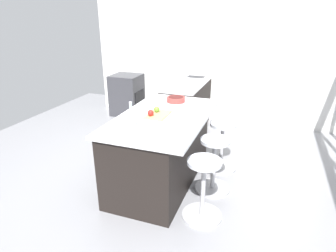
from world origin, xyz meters
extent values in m
plane|color=gray|center=(0.00, 0.00, 0.00)|extent=(7.27, 7.27, 0.00)
cube|color=silver|center=(-2.80, 0.00, 1.48)|extent=(0.12, 5.08, 2.95)
cube|color=black|center=(-2.45, -0.32, 0.43)|extent=(2.26, 0.60, 0.87)
cube|color=silver|center=(-2.45, -0.32, 0.88)|extent=(2.26, 0.60, 0.03)
cube|color=#38383D|center=(-2.73, -0.32, 0.84)|extent=(0.44, 0.36, 0.12)
cylinder|color=#B7B7BC|center=(-2.73, -0.47, 1.04)|extent=(0.02, 0.02, 0.28)
cube|color=#38383D|center=(-2.45, -1.80, 0.43)|extent=(0.60, 0.60, 0.87)
cube|color=black|center=(-2.45, -1.49, 0.39)|extent=(0.44, 0.01, 0.32)
cube|color=black|center=(-0.17, -0.12, 0.44)|extent=(1.73, 0.84, 0.89)
cube|color=silver|center=(-0.17, -0.07, 0.91)|extent=(1.79, 1.04, 0.04)
cylinder|color=#B7B7BC|center=(-0.73, 0.58, 0.01)|extent=(0.44, 0.44, 0.03)
cylinder|color=#B7B7BC|center=(-0.73, 0.58, 0.34)|extent=(0.05, 0.05, 0.64)
cylinder|color=silver|center=(-0.73, 0.58, 0.68)|extent=(0.36, 0.36, 0.04)
cylinder|color=#B7B7BC|center=(-0.17, 0.58, 0.01)|extent=(0.44, 0.44, 0.03)
cylinder|color=#B7B7BC|center=(-0.17, 0.58, 0.34)|extent=(0.05, 0.05, 0.64)
cylinder|color=silver|center=(-0.17, 0.58, 0.68)|extent=(0.36, 0.36, 0.04)
cylinder|color=#B7B7BC|center=(0.39, 0.58, 0.01)|extent=(0.44, 0.44, 0.03)
cylinder|color=#B7B7BC|center=(0.39, 0.58, 0.34)|extent=(0.05, 0.05, 0.64)
cylinder|color=silver|center=(0.39, 0.58, 0.68)|extent=(0.36, 0.36, 0.04)
cube|color=tan|center=(-0.13, -0.14, 0.94)|extent=(0.36, 0.24, 0.02)
sphere|color=red|center=(-0.03, -0.19, 0.98)|extent=(0.08, 0.08, 0.08)
sphere|color=#609E2D|center=(-0.19, -0.18, 0.98)|extent=(0.07, 0.07, 0.07)
cylinder|color=silver|center=(0.39, -0.24, 1.04)|extent=(0.06, 0.06, 0.22)
cylinder|color=silver|center=(0.39, -0.24, 1.19)|extent=(0.03, 0.03, 0.08)
cylinder|color=#B7B7BC|center=(0.39, -0.24, 1.23)|extent=(0.03, 0.03, 0.02)
cylinder|color=#993833|center=(-0.75, -0.12, 0.96)|extent=(0.26, 0.26, 0.07)
cylinder|color=#4C1C19|center=(-0.75, -0.12, 0.98)|extent=(0.21, 0.21, 0.04)
camera|label=1|loc=(2.94, 1.10, 2.10)|focal=30.56mm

